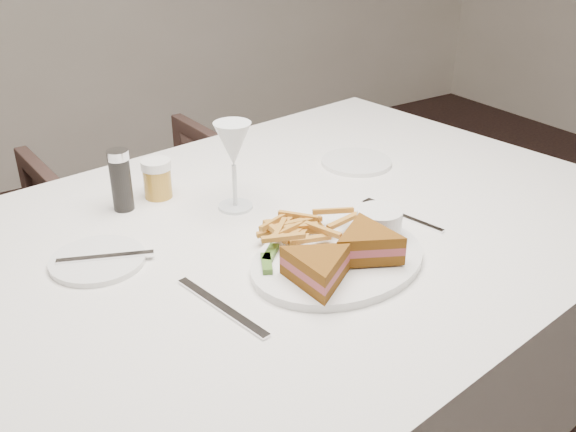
{
  "coord_description": "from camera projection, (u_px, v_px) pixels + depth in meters",
  "views": [
    {
      "loc": [
        -0.94,
        -0.61,
        1.31
      ],
      "look_at": [
        -0.39,
        0.22,
        0.8
      ],
      "focal_mm": 40.0,
      "sensor_mm": 36.0,
      "label": 1
    }
  ],
  "objects": [
    {
      "name": "table",
      "position": [
        275.0,
        385.0,
        1.36
      ],
      "size": [
        1.57,
        1.16,
        0.75
      ],
      "primitive_type": "cube",
      "rotation": [
        0.0,
        0.0,
        0.14
      ],
      "color": "silver",
      "rests_on": "ground"
    },
    {
      "name": "chair_far",
      "position": [
        147.0,
        220.0,
        2.16
      ],
      "size": [
        0.65,
        0.61,
        0.63
      ],
      "primitive_type": "imported",
      "rotation": [
        0.0,
        0.0,
        3.2
      ],
      "color": "#49332D",
      "rests_on": "ground"
    },
    {
      "name": "table_setting",
      "position": [
        293.0,
        224.0,
        1.13
      ],
      "size": [
        0.8,
        0.59,
        0.18
      ],
      "color": "white",
      "rests_on": "table"
    }
  ]
}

